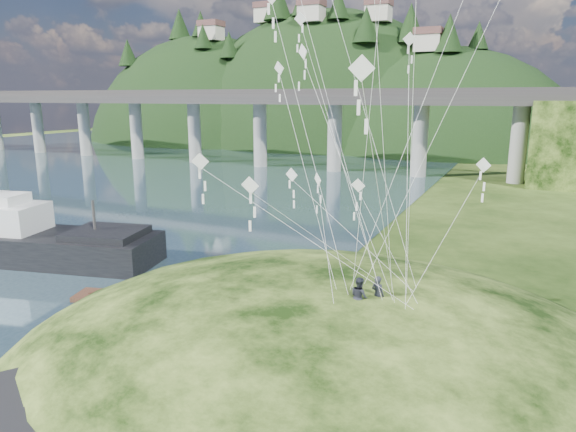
% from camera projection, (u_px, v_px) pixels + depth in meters
% --- Properties ---
extents(ground, '(320.00, 320.00, 0.00)m').
position_uv_depth(ground, '(171.00, 361.00, 27.01)').
color(ground, black).
rests_on(ground, ground).
extents(grass_hill, '(36.00, 32.00, 13.00)m').
position_uv_depth(grass_hill, '(326.00, 404.00, 25.82)').
color(grass_hill, black).
rests_on(grass_hill, ground).
extents(bridge, '(160.00, 11.00, 15.00)m').
position_uv_depth(bridge, '(286.00, 118.00, 97.53)').
color(bridge, '#2D2B2B').
rests_on(bridge, ground).
extents(far_ridge, '(153.00, 70.00, 94.50)m').
position_uv_depth(far_ridge, '(308.00, 168.00, 154.45)').
color(far_ridge, black).
rests_on(far_ridge, ground).
extents(work_barge, '(21.86, 10.28, 7.39)m').
position_uv_depth(work_barge, '(31.00, 239.00, 43.31)').
color(work_barge, black).
rests_on(work_barge, ground).
extents(wooden_dock, '(12.81, 5.37, 0.91)m').
position_uv_depth(wooden_dock, '(166.00, 301.00, 34.03)').
color(wooden_dock, '#3A2118').
rests_on(wooden_dock, ground).
extents(kite_flyers, '(1.60, 1.46, 1.82)m').
position_uv_depth(kite_flyers, '(366.00, 277.00, 22.59)').
color(kite_flyers, '#252732').
rests_on(kite_flyers, ground).
extents(kite_swarm, '(15.40, 17.21, 20.20)m').
position_uv_depth(kite_swarm, '(351.00, 0.00, 23.27)').
color(kite_swarm, white).
rests_on(kite_swarm, ground).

